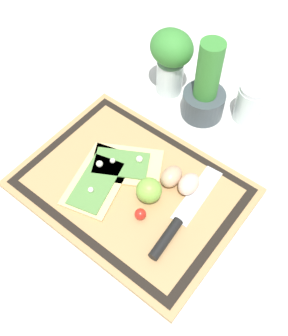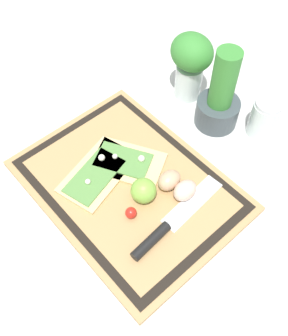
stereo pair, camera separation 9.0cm
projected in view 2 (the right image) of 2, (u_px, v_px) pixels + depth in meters
The scene contains 12 objects.
ground_plane at pixel (129, 187), 0.91m from camera, with size 6.00×6.00×0.00m, color silver.
cutting_board at pixel (129, 185), 0.90m from camera, with size 0.49×0.37×0.02m.
pizza_slice_near at pixel (97, 173), 0.91m from camera, with size 0.15×0.21×0.02m.
pizza_slice_far at pixel (127, 162), 0.92m from camera, with size 0.20×0.17×0.02m.
knife at pixel (164, 229), 0.82m from camera, with size 0.05×0.27×0.02m.
egg_brown at pixel (169, 180), 0.88m from camera, with size 0.04×0.06×0.04m, color tan.
egg_pink at pixel (185, 190), 0.86m from camera, with size 0.04×0.06×0.04m, color beige.
lime at pixel (145, 189), 0.85m from camera, with size 0.06×0.06×0.06m, color #7FB742.
cherry_tomato_red at pixel (131, 213), 0.84m from camera, with size 0.03×0.03×0.03m, color red.
herb_pot at pixel (220, 100), 0.96m from camera, with size 0.11×0.11×0.22m.
sauce_jar at pixel (264, 119), 0.97m from camera, with size 0.07×0.07×0.11m.
herb_glass at pixel (191, 62), 0.99m from camera, with size 0.11×0.10×0.19m.
Camera 2 is at (0.38, -0.30, 0.77)m, focal length 42.00 mm.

